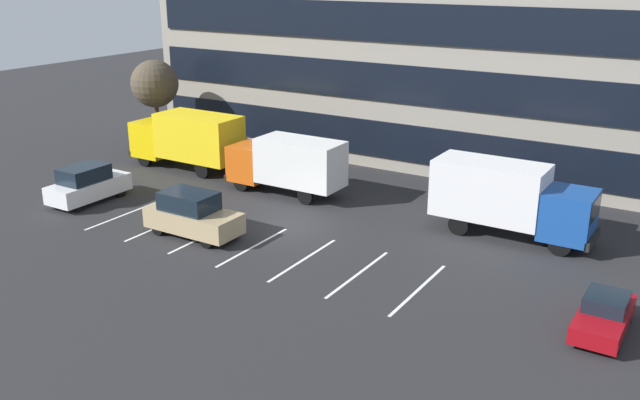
% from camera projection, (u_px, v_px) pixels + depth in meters
% --- Properties ---
extents(ground_plane, '(120.00, 120.00, 0.00)m').
position_uv_depth(ground_plane, '(290.00, 227.00, 34.74)').
color(ground_plane, '#262628').
extents(lot_markings, '(16.94, 5.40, 0.01)m').
position_uv_depth(lot_markings, '(253.00, 247.00, 32.30)').
color(lot_markings, silver).
rests_on(lot_markings, ground_plane).
extents(box_truck_orange, '(7.07, 2.34, 3.28)m').
position_uv_depth(box_truck_orange, '(287.00, 163.00, 39.15)').
color(box_truck_orange, '#D85914').
rests_on(box_truck_orange, ground_plane).
extents(box_truck_blue, '(7.67, 2.54, 3.56)m').
position_uv_depth(box_truck_blue, '(509.00, 197.00, 32.98)').
color(box_truck_blue, '#194799').
rests_on(box_truck_blue, ground_plane).
extents(box_truck_yellow_all, '(7.81, 2.59, 3.62)m').
position_uv_depth(box_truck_yellow_all, '(188.00, 138.00, 43.92)').
color(box_truck_yellow_all, yellow).
rests_on(box_truck_yellow_all, ground_plane).
extents(suv_tan, '(4.78, 2.03, 2.16)m').
position_uv_depth(suv_tan, '(192.00, 215.00, 33.39)').
color(suv_tan, tan).
rests_on(suv_tan, ground_plane).
extents(sedan_maroon, '(1.62, 3.88, 1.39)m').
position_uv_depth(sedan_maroon, '(604.00, 315.00, 24.72)').
color(sedan_maroon, maroon).
rests_on(sedan_maroon, ground_plane).
extents(suv_white, '(1.93, 4.56, 2.06)m').
position_uv_depth(suv_white, '(88.00, 184.00, 38.14)').
color(suv_white, white).
rests_on(suv_white, ground_plane).
extents(bare_tree, '(3.31, 3.31, 6.20)m').
position_uv_depth(bare_tree, '(155.00, 84.00, 48.43)').
color(bare_tree, '#473323').
rests_on(bare_tree, ground_plane).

